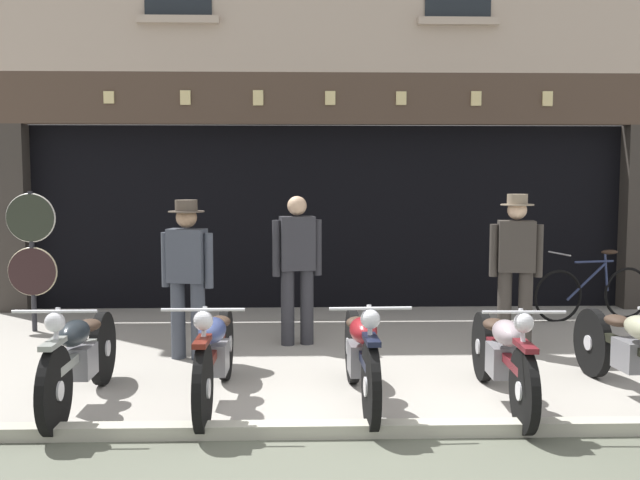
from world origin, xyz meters
The scene contains 13 objects.
shop_facade centered at (0.00, 7.01, 1.70)m, with size 9.56×4.42×6.24m.
motorcycle_left centered at (-2.22, 0.80, 0.43)m, with size 0.62×1.99×0.93m.
motorcycle_center_left centered at (-1.13, 0.88, 0.43)m, with size 0.62×2.12×0.93m.
motorcycle_center centered at (0.09, 0.82, 0.44)m, with size 0.62×1.98×0.93m.
motorcycle_center_right centered at (1.26, 0.78, 0.42)m, with size 0.62×2.05×0.92m.
motorcycle_right centered at (2.41, 0.90, 0.43)m, with size 0.62×2.03×0.92m.
salesman_left centered at (-1.58, 2.39, 0.93)m, with size 0.55×0.37×1.65m.
shopkeeper_center centered at (-0.45, 3.00, 0.93)m, with size 0.55×0.29×1.67m.
salesman_right centered at (1.89, 2.57, 0.95)m, with size 0.56×0.35×1.71m.
tyre_sign_pole centered at (-3.66, 3.78, 1.04)m, with size 0.60×0.06×1.71m.
advert_board_near centered at (2.52, 5.40, 1.83)m, with size 0.65×0.03×0.92m.
advert_board_far centered at (3.64, 5.40, 1.74)m, with size 0.70×0.03×0.88m.
leaning_bicycle centered at (3.46, 4.32, 0.37)m, with size 1.70×0.57×0.94m.
Camera 1 is at (-0.43, -5.16, 1.92)m, focal length 41.25 mm.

